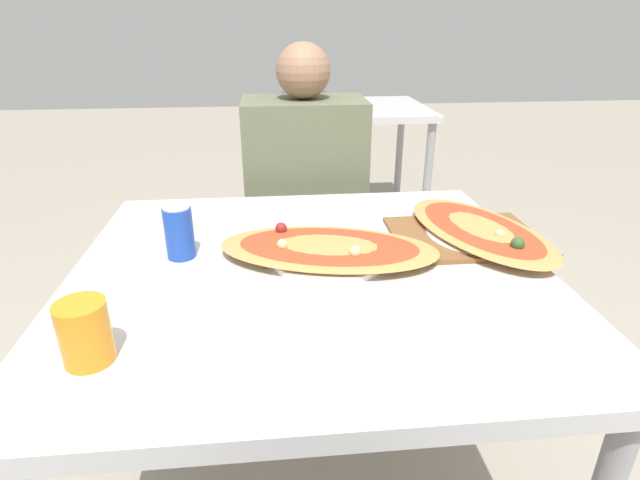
% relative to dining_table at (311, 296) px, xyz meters
% --- Properties ---
extents(dining_table, '(1.07, 0.99, 0.76)m').
position_rel_dining_table_xyz_m(dining_table, '(0.00, 0.00, 0.00)').
color(dining_table, silver).
rests_on(dining_table, ground_plane).
extents(chair_far_seated, '(0.40, 0.40, 0.86)m').
position_rel_dining_table_xyz_m(chair_far_seated, '(0.04, 0.83, -0.20)').
color(chair_far_seated, black).
rests_on(chair_far_seated, ground_plane).
extents(person_seated, '(0.42, 0.30, 1.21)m').
position_rel_dining_table_xyz_m(person_seated, '(0.04, 0.71, 0.02)').
color(person_seated, '#2D2D38').
rests_on(person_seated, ground_plane).
extents(pizza_main, '(0.56, 0.36, 0.05)m').
position_rel_dining_table_xyz_m(pizza_main, '(0.05, 0.05, 0.10)').
color(pizza_main, white).
rests_on(pizza_main, dining_table).
extents(soda_can, '(0.07, 0.07, 0.12)m').
position_rel_dining_table_xyz_m(soda_can, '(-0.30, 0.08, 0.14)').
color(soda_can, '#1E47B2').
rests_on(soda_can, dining_table).
extents(drink_glass, '(0.08, 0.08, 0.11)m').
position_rel_dining_table_xyz_m(drink_glass, '(-0.39, -0.30, 0.13)').
color(drink_glass, orange).
rests_on(drink_glass, dining_table).
extents(serving_tray, '(0.37, 0.28, 0.01)m').
position_rel_dining_table_xyz_m(serving_tray, '(0.41, 0.12, 0.08)').
color(serving_tray, brown).
rests_on(serving_tray, dining_table).
extents(pizza_second, '(0.38, 0.53, 0.06)m').
position_rel_dining_table_xyz_m(pizza_second, '(0.44, 0.12, 0.10)').
color(pizza_second, white).
rests_on(pizza_second, dining_table).
extents(background_table, '(1.10, 0.80, 0.88)m').
position_rel_dining_table_xyz_m(background_table, '(0.32, 2.18, 0.02)').
color(background_table, silver).
rests_on(background_table, ground_plane).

